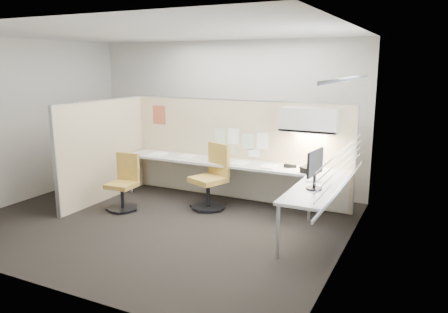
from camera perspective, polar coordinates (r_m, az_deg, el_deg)
The scene contains 26 objects.
floor at distance 6.87m, azimuth -8.28°, elevation -8.33°, with size 5.50×4.50×0.01m, color black.
ceiling at distance 6.46m, azimuth -9.06°, elevation 15.74°, with size 5.50×4.50×0.01m, color white.
wall_back at distance 8.44m, azimuth 0.10°, elevation 5.44°, with size 5.50×0.02×2.80m, color beige.
wall_front at distance 4.88m, azimuth -23.87°, elevation -0.51°, with size 5.50×0.02×2.80m, color beige.
wall_left at distance 8.39m, azimuth -24.34°, elevation 4.32°, with size 0.02×4.50×2.80m, color beige.
wall_right at distance 5.45m, azimuth 15.84°, elevation 1.31°, with size 0.02×4.50×2.80m, color beige.
window_pane at distance 5.43m, azimuth 15.67°, elevation 2.89°, with size 0.01×2.80×1.30m, color #ADBCC9.
partition_back at distance 7.71m, azimuth 1.64°, elevation 0.85°, with size 4.10×0.06×1.75m, color #CEBB8E.
partition_left at distance 7.91m, azimuth -15.42°, elevation 0.70°, with size 0.06×2.20×1.75m, color #CEBB8E.
desk at distance 7.20m, azimuth 2.81°, elevation -2.20°, with size 4.00×2.07×0.73m.
overhead_bin at distance 6.96m, azimuth 11.13°, elevation 4.71°, with size 0.90×0.36×0.38m, color beige.
task_light_strip at distance 6.99m, azimuth 11.06°, elevation 3.00°, with size 0.60×0.06×0.02m, color #FFEABF.
pinned_papers at distance 7.62m, azimuth 2.09°, elevation 1.92°, with size 1.01×0.00×0.47m.
poster at distance 8.38m, azimuth -8.47°, elevation 5.40°, with size 0.28×0.00×0.35m, color #FF5120.
chair_left at distance 7.39m, azimuth -12.92°, elevation -3.53°, with size 0.48×0.49×0.91m.
chair_right at distance 7.25m, azimuth -1.62°, elevation -2.94°, with size 0.65×0.66×1.06m.
monitor at distance 5.87m, azimuth 11.80°, elevation -1.36°, with size 0.21×0.50×0.53m.
phone at distance 6.81m, azimuth 10.94°, elevation -1.69°, with size 0.26×0.25×0.12m.
stapler at distance 7.10m, azimuth 8.88°, elevation -1.27°, with size 0.14×0.04×0.05m, color black.
tape_dispenser at distance 7.10m, azimuth 8.25°, elevation -1.21°, with size 0.10×0.06×0.06m, color black.
coat_hook at distance 7.37m, azimuth -19.86°, elevation 3.97°, with size 0.18×0.41×1.26m.
paper_stack_0 at distance 8.12m, azimuth -8.55°, elevation 0.33°, with size 0.23×0.30×0.02m, color white.
paper_stack_1 at distance 7.89m, azimuth -4.82°, elevation 0.06°, with size 0.23×0.30×0.02m, color white.
paper_stack_2 at distance 7.33m, azimuth 2.06°, elevation -0.84°, with size 0.23×0.30×0.02m, color white.
paper_stack_3 at distance 7.10m, azimuth 5.87°, elevation -1.31°, with size 0.23×0.30×0.02m, color white.
paper_stack_4 at distance 6.44m, azimuth 11.54°, elevation -2.90°, with size 0.23×0.30×0.02m, color white.
Camera 1 is at (3.69, -5.28, 2.37)m, focal length 35.00 mm.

